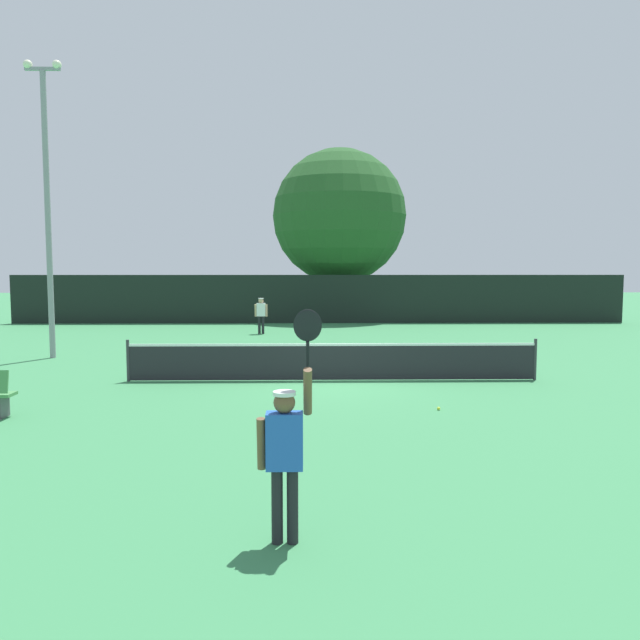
{
  "coord_description": "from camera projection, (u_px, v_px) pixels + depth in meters",
  "views": [
    {
      "loc": [
        -0.65,
        -15.46,
        2.85
      ],
      "look_at": [
        -0.27,
        3.26,
        1.3
      ],
      "focal_mm": 34.17,
      "sensor_mm": 36.0,
      "label": 1
    }
  ],
  "objects": [
    {
      "name": "tennis_net",
      "position": [
        333.0,
        361.0,
        15.61
      ],
      "size": [
        10.55,
        0.08,
        1.07
      ],
      "color": "#232328",
      "rests_on": "ground"
    },
    {
      "name": "perimeter_fence",
      "position": [
        320.0,
        299.0,
        32.38
      ],
      "size": [
        32.6,
        0.12,
        2.57
      ],
      "primitive_type": "cube",
      "color": "black",
      "rests_on": "ground"
    },
    {
      "name": "parked_car_near",
      "position": [
        353.0,
        301.0,
        40.0
      ],
      "size": [
        2.12,
        4.29,
        1.69
      ],
      "rotation": [
        0.0,
        0.0,
        -0.05
      ],
      "color": "navy",
      "rests_on": "ground"
    },
    {
      "name": "ground_plane",
      "position": [
        333.0,
        381.0,
        15.66
      ],
      "size": [
        120.0,
        120.0,
        0.0
      ],
      "primitive_type": "plane",
      "color": "#387F4C"
    },
    {
      "name": "large_tree",
      "position": [
        339.0,
        216.0,
        35.13
      ],
      "size": [
        7.69,
        7.69,
        9.78
      ],
      "color": "brown",
      "rests_on": "ground"
    },
    {
      "name": "player_serving",
      "position": [
        286.0,
        443.0,
        6.28
      ],
      "size": [
        0.67,
        0.39,
        2.44
      ],
      "color": "blue",
      "rests_on": "ground"
    },
    {
      "name": "light_pole",
      "position": [
        47.0,
        193.0,
        19.28
      ],
      "size": [
        1.18,
        0.28,
        9.36
      ],
      "color": "gray",
      "rests_on": "ground"
    },
    {
      "name": "tennis_ball",
      "position": [
        439.0,
        409.0,
        12.36
      ],
      "size": [
        0.07,
        0.07,
        0.07
      ],
      "primitive_type": "sphere",
      "color": "#CCE033",
      "rests_on": "ground"
    },
    {
      "name": "player_receiving",
      "position": [
        261.0,
        312.0,
        26.95
      ],
      "size": [
        0.57,
        0.23,
        1.59
      ],
      "rotation": [
        0.0,
        0.0,
        3.14
      ],
      "color": "white",
      "rests_on": "ground"
    }
  ]
}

